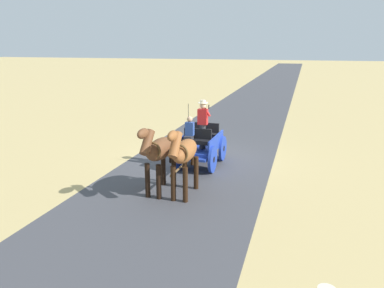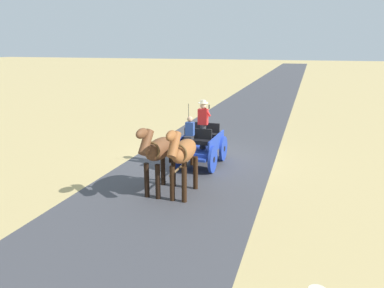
{
  "view_description": "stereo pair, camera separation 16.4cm",
  "coord_description": "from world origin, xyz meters",
  "views": [
    {
      "loc": [
        -3.71,
        14.13,
        4.41
      ],
      "look_at": [
        -0.14,
        2.07,
        1.1
      ],
      "focal_mm": 35.57,
      "sensor_mm": 36.0,
      "label": 1
    },
    {
      "loc": [
        -3.87,
        14.09,
        4.41
      ],
      "look_at": [
        -0.14,
        2.07,
        1.1
      ],
      "focal_mm": 35.57,
      "sensor_mm": 36.0,
      "label": 2
    }
  ],
  "objects": [
    {
      "name": "ground_plane",
      "position": [
        0.0,
        0.0,
        0.0
      ],
      "size": [
        200.0,
        200.0,
        0.0
      ],
      "primitive_type": "plane",
      "color": "tan"
    },
    {
      "name": "horse_near_side",
      "position": [
        -0.46,
        3.99,
        1.32
      ],
      "size": [
        0.57,
        2.13,
        2.21
      ],
      "color": "brown",
      "rests_on": "ground"
    },
    {
      "name": "horse_off_side",
      "position": [
        0.33,
        3.97,
        1.32
      ],
      "size": [
        0.68,
        2.14,
        2.21
      ],
      "color": "brown",
      "rests_on": "ground"
    },
    {
      "name": "horse_drawn_carriage",
      "position": [
        -0.14,
        0.96,
        0.82
      ],
      "size": [
        1.46,
        4.51,
        2.5
      ],
      "color": "#1E3899",
      "rests_on": "ground"
    },
    {
      "name": "road_surface",
      "position": [
        0.0,
        0.0,
        0.0
      ],
      "size": [
        5.5,
        160.0,
        0.01
      ],
      "primitive_type": "cube",
      "color": "#424247",
      "rests_on": "ground"
    }
  ]
}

